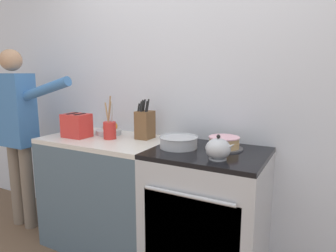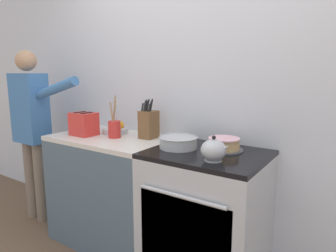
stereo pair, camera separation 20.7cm
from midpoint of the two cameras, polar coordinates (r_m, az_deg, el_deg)
The scene contains 11 objects.
wall_back at distance 2.34m, azimuth 8.46°, elevation 6.92°, with size 8.00×0.04×2.60m.
counter_cabinet at distance 2.61m, azimuth -8.19°, elevation -11.85°, with size 0.99×0.62×0.91m.
stove_range at distance 2.17m, azimuth 10.00°, elevation -16.68°, with size 0.76×0.65×0.91m.
layer_cake at distance 2.06m, azimuth 13.48°, elevation -3.49°, with size 0.26×0.26×0.09m.
tea_kettle at distance 1.81m, azimuth 11.98°, elevation -4.59°, with size 0.19×0.15×0.15m.
mixing_bowl at distance 2.07m, azimuth 4.83°, elevation -3.12°, with size 0.27×0.27×0.08m.
knife_block at distance 2.37m, azimuth -1.20°, elevation 0.37°, with size 0.11×0.14×0.31m.
utensil_crock at distance 2.41m, azimuth -7.77°, elevation -0.40°, with size 0.10×0.10×0.34m.
fruit_bowl at distance 2.60m, azimuth -7.61°, elevation -0.44°, with size 0.22×0.22×0.10m.
toaster at distance 2.55m, azimuth -13.53°, elevation 0.37°, with size 0.22×0.16×0.19m.
person_baker at distance 3.04m, azimuth -22.82°, elevation 0.73°, with size 0.93×0.20×1.63m.
Camera 2 is at (1.10, -1.42, 1.43)m, focal length 32.00 mm.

